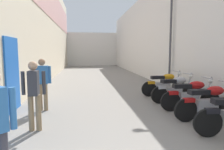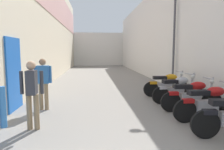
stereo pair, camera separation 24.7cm
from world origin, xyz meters
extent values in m
plane|color=gray|center=(0.00, 10.78, 0.00)|extent=(41.55, 41.55, 0.00)
cube|color=beige|center=(-3.33, 12.78, 3.53)|extent=(0.40, 25.55, 7.05)
cube|color=blue|center=(-3.11, 5.60, 1.10)|extent=(0.06, 1.10, 2.20)
cube|color=silver|center=(3.33, 12.78, 2.84)|extent=(0.40, 25.55, 5.69)
cube|color=silver|center=(0.00, 26.55, 2.10)|extent=(9.26, 2.00, 4.20)
cylinder|color=black|center=(1.56, 3.03, 0.30)|extent=(0.61, 0.14, 0.60)
cube|color=black|center=(1.64, 3.02, 0.56)|extent=(0.29, 0.17, 0.10)
cylinder|color=black|center=(1.55, 3.97, 0.30)|extent=(0.60, 0.10, 0.60)
cube|color=#9E9EA3|center=(2.13, 3.99, 0.42)|extent=(0.57, 0.22, 0.28)
ellipsoid|color=#AD1414|center=(2.36, 4.00, 0.78)|extent=(0.49, 0.28, 0.24)
cube|color=black|center=(1.90, 3.98, 0.76)|extent=(0.53, 0.24, 0.12)
cube|color=#AD1414|center=(1.63, 3.97, 0.56)|extent=(0.28, 0.15, 0.10)
cylinder|color=black|center=(2.80, 4.87, 0.30)|extent=(0.60, 0.10, 0.60)
cylinder|color=black|center=(1.55, 4.90, 0.30)|extent=(0.60, 0.10, 0.60)
cube|color=#9E9EA3|center=(2.13, 4.88, 0.42)|extent=(0.57, 0.21, 0.28)
ellipsoid|color=#AD1414|center=(2.36, 4.88, 0.78)|extent=(0.49, 0.27, 0.24)
cube|color=black|center=(1.90, 4.89, 0.76)|extent=(0.53, 0.23, 0.12)
cylinder|color=#9E9EA3|center=(2.73, 4.87, 0.65)|extent=(0.25, 0.07, 0.77)
cylinder|color=#9E9EA3|center=(2.66, 4.87, 1.00)|extent=(0.05, 0.58, 0.04)
sphere|color=silver|center=(2.78, 4.87, 0.90)|extent=(0.14, 0.14, 0.14)
cube|color=#AD1414|center=(1.63, 4.90, 0.56)|extent=(0.28, 0.15, 0.10)
cylinder|color=black|center=(2.80, 6.03, 0.30)|extent=(0.61, 0.17, 0.60)
cylinder|color=black|center=(1.56, 5.83, 0.30)|extent=(0.61, 0.17, 0.60)
cube|color=#9E9EA3|center=(2.13, 5.93, 0.42)|extent=(0.58, 0.29, 0.28)
ellipsoid|color=#B7B7BC|center=(2.36, 5.96, 0.78)|extent=(0.51, 0.33, 0.24)
cube|color=black|center=(1.90, 5.89, 0.76)|extent=(0.55, 0.30, 0.12)
cylinder|color=#9E9EA3|center=(2.73, 6.02, 0.65)|extent=(0.25, 0.10, 0.77)
cylinder|color=#9E9EA3|center=(2.66, 6.01, 1.00)|extent=(0.13, 0.58, 0.04)
sphere|color=silver|center=(2.78, 6.03, 0.90)|extent=(0.14, 0.14, 0.14)
cube|color=#B7B7BC|center=(1.64, 5.85, 0.56)|extent=(0.30, 0.18, 0.10)
cylinder|color=black|center=(2.80, 6.95, 0.30)|extent=(0.60, 0.08, 0.60)
cylinder|color=black|center=(1.55, 6.95, 0.30)|extent=(0.60, 0.08, 0.60)
cube|color=#9E9EA3|center=(2.13, 6.95, 0.42)|extent=(0.56, 0.20, 0.28)
ellipsoid|color=orange|center=(2.36, 6.95, 0.78)|extent=(0.48, 0.26, 0.24)
cube|color=black|center=(1.90, 6.95, 0.76)|extent=(0.52, 0.22, 0.12)
cylinder|color=#9E9EA3|center=(2.73, 6.95, 0.65)|extent=(0.25, 0.06, 0.77)
cylinder|color=#9E9EA3|center=(2.66, 6.95, 1.00)|extent=(0.04, 0.58, 0.04)
sphere|color=silver|center=(2.78, 6.95, 0.90)|extent=(0.14, 0.14, 0.14)
cube|color=orange|center=(1.63, 6.95, 0.56)|extent=(0.28, 0.14, 0.10)
cylinder|color=#2D66A5|center=(-1.84, 1.79, 1.09)|extent=(0.08, 0.08, 0.52)
cylinder|color=#8C7251|center=(-2.17, 3.87, 0.41)|extent=(0.12, 0.12, 0.82)
cylinder|color=#8C7251|center=(-2.01, 3.87, 0.41)|extent=(0.12, 0.12, 0.82)
cube|color=#333338|center=(-2.09, 3.87, 1.09)|extent=(0.22, 0.35, 0.54)
sphere|color=tan|center=(-2.09, 3.87, 1.47)|extent=(0.20, 0.20, 0.20)
cylinder|color=#333338|center=(-2.31, 3.87, 1.09)|extent=(0.08, 0.08, 0.52)
cylinder|color=#333338|center=(-1.87, 3.87, 1.09)|extent=(0.08, 0.08, 0.52)
cylinder|color=#8C7251|center=(-2.31, 5.50, 0.41)|extent=(0.12, 0.12, 0.82)
cylinder|color=#8C7251|center=(-2.15, 5.50, 0.41)|extent=(0.12, 0.12, 0.82)
cube|color=#2D66A5|center=(-2.23, 5.50, 1.09)|extent=(0.35, 0.21, 0.54)
sphere|color=#997051|center=(-2.23, 5.50, 1.47)|extent=(0.20, 0.20, 0.20)
cylinder|color=#2D66A5|center=(-2.45, 5.50, 1.09)|extent=(0.08, 0.08, 0.52)
cylinder|color=#2D66A5|center=(-2.01, 5.50, 1.09)|extent=(0.08, 0.08, 0.52)
cylinder|color=#47474C|center=(2.98, 8.33, 2.35)|extent=(0.10, 0.10, 4.70)
camera|label=1|loc=(-0.96, -0.77, 1.77)|focal=32.74mm
camera|label=2|loc=(-0.72, -0.80, 1.77)|focal=32.74mm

